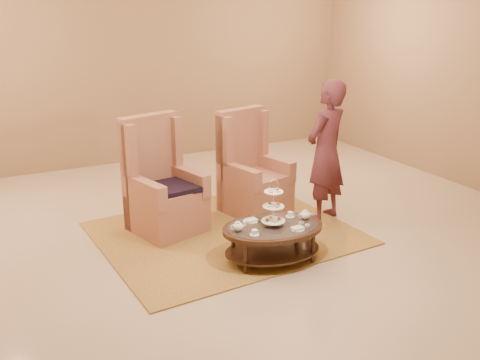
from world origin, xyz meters
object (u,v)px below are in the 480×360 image
tea_table (273,232)px  person (326,152)px  armchair_left (162,193)px  armchair_right (251,178)px

tea_table → person: (1.18, 0.74, 0.56)m
tea_table → armchair_left: 1.56m
armchair_right → person: person is taller
armchair_left → tea_table: bearing=-75.9°
armchair_left → person: 2.09m
armchair_right → person: 1.07m
armchair_left → person: bearing=-33.0°
tea_table → armchair_right: 1.50m
tea_table → armchair_right: (0.48, 1.42, 0.12)m
armchair_left → armchair_right: bearing=-12.5°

